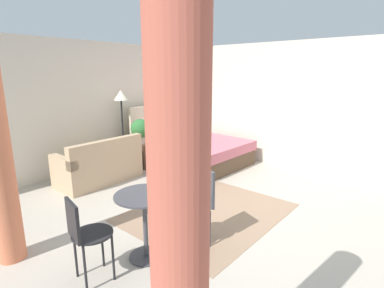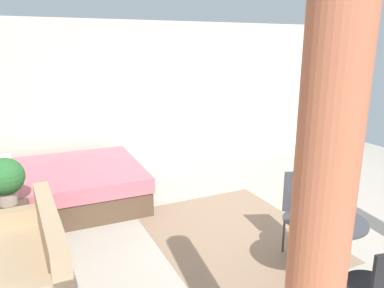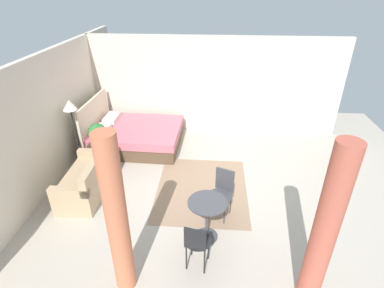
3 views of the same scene
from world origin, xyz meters
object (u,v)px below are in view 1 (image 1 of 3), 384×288
at_px(cafe_chair_near_window, 199,200).
at_px(cafe_chair_near_couch, 84,231).
at_px(balcony_table, 145,214).
at_px(bed, 191,149).
at_px(nightstand, 144,154).
at_px(couch, 100,166).
at_px(floor_lamp, 121,104).
at_px(vase, 148,137).
at_px(potted_plant, 140,129).

xyz_separation_m(cafe_chair_near_window, cafe_chair_near_couch, (-1.24, 0.38, -0.01)).
bearing_deg(balcony_table, cafe_chair_near_couch, 168.44).
height_order(bed, nightstand, bed).
relative_size(couch, floor_lamp, 0.93).
xyz_separation_m(couch, floor_lamp, (0.94, 0.53, 1.04)).
relative_size(vase, cafe_chair_near_couch, 0.20).
distance_m(nightstand, cafe_chair_near_window, 3.20).
xyz_separation_m(balcony_table, cafe_chair_near_couch, (-0.63, 0.13, 0.02)).
distance_m(bed, cafe_chair_near_window, 3.28).
relative_size(vase, cafe_chair_near_window, 0.19).
relative_size(nightstand, cafe_chair_near_window, 0.58).
relative_size(floor_lamp, balcony_table, 2.19).
height_order(potted_plant, cafe_chair_near_couch, potted_plant).
xyz_separation_m(couch, potted_plant, (1.06, 0.09, 0.52)).
distance_m(potted_plant, cafe_chair_near_window, 3.13).
height_order(bed, floor_lamp, floor_lamp).
relative_size(vase, balcony_table, 0.23).
distance_m(floor_lamp, cafe_chair_near_window, 3.55).
distance_m(balcony_table, cafe_chair_near_couch, 0.64).
distance_m(balcony_table, cafe_chair_near_window, 0.66).
distance_m(couch, cafe_chair_near_window, 2.70).
distance_m(bed, floor_lamp, 1.80).
bearing_deg(balcony_table, cafe_chair_near_window, -22.51).
distance_m(vase, cafe_chair_near_couch, 3.78).
bearing_deg(potted_plant, cafe_chair_near_window, -117.80).
relative_size(bed, cafe_chair_near_couch, 2.60).
bearing_deg(couch, vase, 5.66).
distance_m(couch, nightstand, 1.17).
bearing_deg(balcony_table, floor_lamp, 56.63).
bearing_deg(balcony_table, couch, 67.44).
bearing_deg(balcony_table, bed, 32.89).
bearing_deg(cafe_chair_near_window, floor_lamp, 67.38).
relative_size(bed, balcony_table, 3.03).
bearing_deg(cafe_chair_near_couch, balcony_table, -11.56).
height_order(cafe_chair_near_window, cafe_chair_near_couch, cafe_chair_near_window).
height_order(vase, cafe_chair_near_couch, cafe_chair_near_couch).
relative_size(nightstand, cafe_chair_near_couch, 0.61).
distance_m(couch, balcony_table, 2.62).
bearing_deg(nightstand, balcony_table, -130.44).
xyz_separation_m(nightstand, potted_plant, (-0.10, -0.03, 0.56)).
xyz_separation_m(floor_lamp, balcony_table, (-1.94, -2.94, -0.82)).
relative_size(balcony_table, cafe_chair_near_couch, 0.86).
xyz_separation_m(bed, floor_lamp, (-1.08, 0.99, 1.04)).
bearing_deg(vase, cafe_chair_near_window, -120.96).
xyz_separation_m(bed, potted_plant, (-0.96, 0.55, 0.53)).
bearing_deg(potted_plant, nightstand, 16.93).
bearing_deg(balcony_table, vase, 48.05).
xyz_separation_m(nightstand, cafe_chair_near_couch, (-2.79, -2.40, 0.27)).
bearing_deg(bed, nightstand, 145.97).
xyz_separation_m(bed, couch, (-2.02, 0.46, 0.00)).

